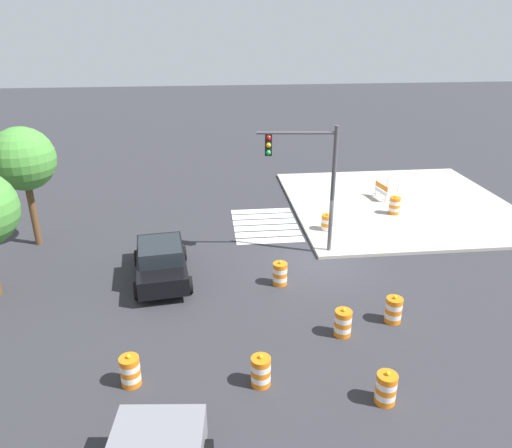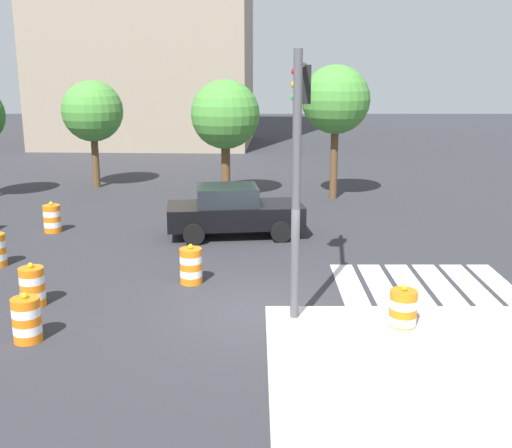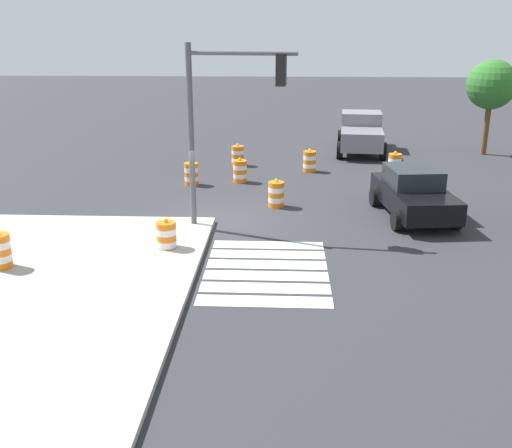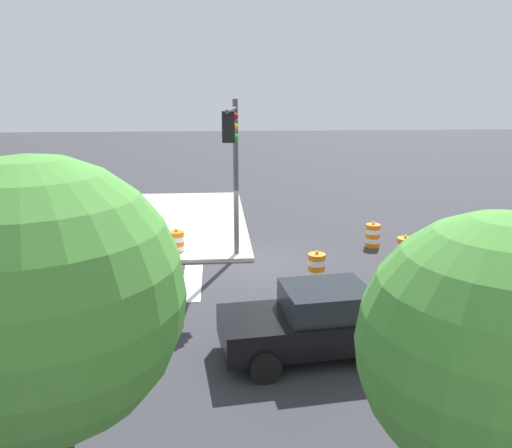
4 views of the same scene
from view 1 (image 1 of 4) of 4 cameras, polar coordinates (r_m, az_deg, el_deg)
The scene contains 15 objects.
ground_plane at distance 20.85m, azimuth 7.43°, elevation -4.23°, with size 120.00×120.00×0.00m, color #2D2D33.
sidewalk_corner at distance 27.87m, azimuth 16.71°, elevation 2.32°, with size 12.00×12.00×0.15m, color #ADA89E.
crosswalk_stripes at distance 24.10m, azimuth 1.12°, elevation -0.10°, with size 4.35×3.20×0.02m.
sports_car at distance 19.21m, azimuth -11.23°, elevation -4.29°, with size 4.48×2.50×1.63m.
traffic_barrel_near_corner at distance 14.04m, azimuth 0.57°, elevation -17.10°, with size 0.56×0.56×1.02m.
traffic_barrel_crosswalk_end at distance 17.16m, azimuth 16.05°, elevation -9.79°, with size 0.56×0.56×1.02m.
traffic_barrel_median_near at distance 13.96m, azimuth 15.21°, elevation -18.35°, with size 0.56×0.56×1.02m.
traffic_barrel_median_far at distance 18.68m, azimuth 2.87°, elevation -5.92°, with size 0.56×0.56×1.02m.
traffic_barrel_far_curb at distance 14.48m, azimuth -14.73°, elevation -16.56°, with size 0.56×0.56×1.02m.
traffic_barrel_lane_center at distance 16.13m, azimuth 10.29°, elevation -11.49°, with size 0.56×0.56×1.02m.
traffic_barrel_opposite_curb at distance 23.36m, azimuth 8.45°, elevation 0.04°, with size 0.56×0.56×1.02m.
traffic_barrel_on_sidewalk at distance 25.99m, azimuth 16.16°, elevation 2.13°, with size 0.56×0.56×1.02m.
construction_barricade at distance 28.00m, azimuth 14.98°, elevation 4.02°, with size 1.35×0.97×1.00m.
traffic_light_pole at distance 19.93m, azimuth 6.04°, elevation 6.66°, with size 0.59×3.28×5.50m.
street_tree_streetside_mid at distance 23.01m, azimuth -25.99°, elevation 6.91°, with size 2.74×2.74×5.40m.
Camera 1 is at (-17.96, 4.66, 9.52)m, focal length 33.61 mm.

